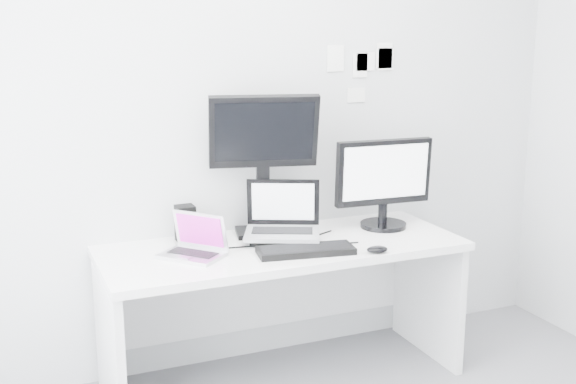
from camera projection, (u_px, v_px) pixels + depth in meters
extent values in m
plane|color=#B5B7BA|center=(257.00, 112.00, 3.76)|extent=(3.60, 0.00, 3.60)
cube|color=white|center=(283.00, 313.00, 3.67)|extent=(1.80, 0.70, 0.73)
cube|color=#AEAEB2|center=(191.00, 236.00, 3.36)|extent=(0.35, 0.35, 0.21)
cube|color=black|center=(185.00, 223.00, 3.62)|extent=(0.11, 0.11, 0.18)
cube|color=#9EA1A4|center=(282.00, 212.00, 3.60)|extent=(0.46, 0.42, 0.31)
cube|color=black|center=(263.00, 163.00, 3.68)|extent=(0.58, 0.32, 0.75)
cube|color=black|center=(384.00, 182.00, 3.84)|extent=(0.55, 0.28, 0.49)
cube|color=black|center=(306.00, 250.00, 3.44)|extent=(0.48, 0.24, 0.03)
ellipsoid|color=black|center=(377.00, 249.00, 3.45)|extent=(0.11, 0.08, 0.03)
cube|color=white|center=(336.00, 58.00, 3.87)|extent=(0.10, 0.00, 0.14)
cube|color=white|center=(360.00, 65.00, 3.93)|extent=(0.09, 0.00, 0.13)
cube|color=white|center=(384.00, 56.00, 3.98)|extent=(0.10, 0.00, 0.14)
cube|color=white|center=(356.00, 95.00, 3.96)|extent=(0.11, 0.00, 0.08)
cube|color=white|center=(366.00, 62.00, 3.94)|extent=(0.11, 0.00, 0.10)
cube|color=white|center=(386.00, 59.00, 3.99)|extent=(0.10, 0.00, 0.12)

